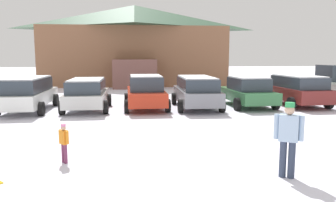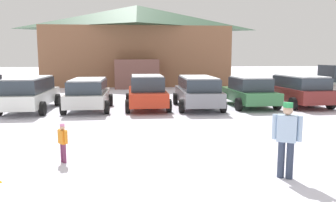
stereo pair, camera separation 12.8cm
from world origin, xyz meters
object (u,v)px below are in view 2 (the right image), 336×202
object	(u,v)px
ski_lodge	(137,44)
parked_green_coupe	(249,91)
parked_white_suv	(30,93)
parked_maroon_van	(300,89)
parked_grey_wagon	(198,91)
skier_child_in_orange_jacket	(63,141)
parked_red_sedan	(147,92)
skier_adult_in_blue_parka	(287,136)
parked_silver_wagon	(88,93)

from	to	relation	value
ski_lodge	parked_green_coupe	xyz separation A→B (m)	(5.63, -16.13, -3.03)
parked_white_suv	parked_maroon_van	world-z (taller)	parked_white_suv
parked_grey_wagon	skier_child_in_orange_jacket	size ratio (longest dim) A/B	4.66
parked_red_sedan	parked_grey_wagon	world-z (taller)	parked_red_sedan
ski_lodge	parked_red_sedan	distance (m)	16.45
parked_white_suv	skier_child_in_orange_jacket	xyz separation A→B (m)	(3.28, -8.32, -0.33)
ski_lodge	parked_white_suv	size ratio (longest dim) A/B	3.59
parked_red_sedan	skier_child_in_orange_jacket	size ratio (longest dim) A/B	4.57
parked_white_suv	parked_grey_wagon	distance (m)	8.31
parked_red_sedan	parked_maroon_van	size ratio (longest dim) A/B	1.09
parked_grey_wagon	parked_green_coupe	world-z (taller)	parked_grey_wagon
parked_red_sedan	parked_white_suv	bearing A→B (deg)	-178.93
parked_white_suv	skier_adult_in_blue_parka	distance (m)	12.95
parked_red_sedan	parked_maroon_van	bearing A→B (deg)	-0.27
parked_red_sedan	skier_child_in_orange_jacket	bearing A→B (deg)	-106.15
parked_silver_wagon	parked_grey_wagon	distance (m)	5.48
parked_maroon_van	skier_child_in_orange_jacket	world-z (taller)	parked_maroon_van
skier_adult_in_blue_parka	parked_grey_wagon	bearing A→B (deg)	90.10
parked_maroon_van	parked_grey_wagon	bearing A→B (deg)	-178.29
parked_white_suv	parked_grey_wagon	size ratio (longest dim) A/B	1.04
parked_silver_wagon	parked_green_coupe	size ratio (longest dim) A/B	0.95
parked_grey_wagon	parked_red_sedan	bearing A→B (deg)	175.47
parked_green_coupe	parked_maroon_van	size ratio (longest dim) A/B	1.05
parked_red_sedan	parked_green_coupe	world-z (taller)	parked_red_sedan
parked_maroon_van	skier_adult_in_blue_parka	world-z (taller)	skier_adult_in_blue_parka
skier_adult_in_blue_parka	parked_maroon_van	bearing A→B (deg)	60.94
parked_red_sedan	parked_green_coupe	bearing A→B (deg)	0.51
parked_green_coupe	skier_child_in_orange_jacket	xyz separation A→B (m)	(-7.82, -8.47, -0.25)
parked_silver_wagon	skier_adult_in_blue_parka	bearing A→B (deg)	-60.73
parked_green_coupe	skier_child_in_orange_jacket	distance (m)	11.53
parked_silver_wagon	parked_green_coupe	bearing A→B (deg)	1.79
parked_white_suv	skier_child_in_orange_jacket	bearing A→B (deg)	-68.49
skier_child_in_orange_jacket	parked_grey_wagon	bearing A→B (deg)	58.55
parked_green_coupe	skier_adult_in_blue_parka	world-z (taller)	skier_adult_in_blue_parka
parked_maroon_van	parked_white_suv	bearing A→B (deg)	-179.72
parked_silver_wagon	parked_grey_wagon	world-z (taller)	parked_grey_wagon
skier_child_in_orange_jacket	skier_adult_in_blue_parka	bearing A→B (deg)	-17.55
skier_child_in_orange_jacket	skier_adult_in_blue_parka	distance (m)	5.31
parked_silver_wagon	parked_white_suv	bearing A→B (deg)	177.89
parked_white_suv	skier_child_in_orange_jacket	size ratio (longest dim) A/B	4.85
skier_child_in_orange_jacket	parked_silver_wagon	bearing A→B (deg)	93.16
parked_white_suv	parked_maroon_van	bearing A→B (deg)	0.28
ski_lodge	skier_adult_in_blue_parka	distance (m)	26.51
parked_silver_wagon	skier_child_in_orange_jacket	size ratio (longest dim) A/B	4.16
parked_red_sedan	parked_grey_wagon	xyz separation A→B (m)	(2.59, -0.21, 0.03)
parked_red_sedan	parked_green_coupe	xyz separation A→B (m)	(5.38, 0.05, -0.05)
parked_silver_wagon	parked_maroon_van	xyz separation A→B (m)	(11.05, 0.17, 0.04)
parked_maroon_van	skier_child_in_orange_jacket	size ratio (longest dim) A/B	4.18
parked_white_suv	parked_green_coupe	xyz separation A→B (m)	(11.10, 0.15, -0.09)
skier_adult_in_blue_parka	parked_silver_wagon	bearing A→B (deg)	119.27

